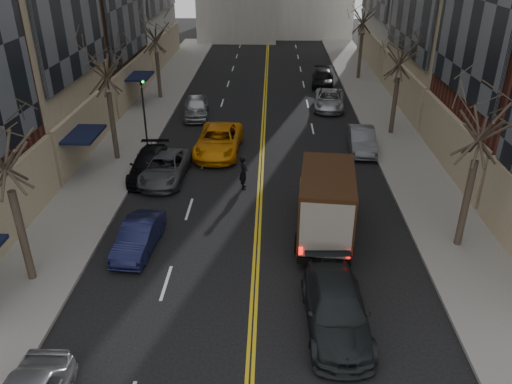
# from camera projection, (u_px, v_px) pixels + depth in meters

# --- Properties ---
(sidewalk_left) EXTENTS (4.00, 66.00, 0.15)m
(sidewalk_left) POSITION_uv_depth(u_px,v_px,m) (141.00, 121.00, 36.67)
(sidewalk_left) COLOR slate
(sidewalk_left) RESTS_ON ground
(sidewalk_right) EXTENTS (4.00, 66.00, 0.15)m
(sidewalk_right) POSITION_uv_depth(u_px,v_px,m) (388.00, 124.00, 36.16)
(sidewalk_right) COLOR slate
(sidewalk_right) RESTS_ON ground
(tree_lf_mid) EXTENTS (3.20, 3.20, 8.91)m
(tree_lf_mid) POSITION_uv_depth(u_px,v_px,m) (103.00, 50.00, 27.46)
(tree_lf_mid) COLOR #382D23
(tree_lf_mid) RESTS_ON sidewalk_left
(tree_lf_far) EXTENTS (3.20, 3.20, 8.12)m
(tree_lf_far) POSITION_uv_depth(u_px,v_px,m) (154.00, 24.00, 39.29)
(tree_lf_far) COLOR #382D23
(tree_lf_far) RESTS_ON sidewalk_left
(tree_rt_near) EXTENTS (3.20, 3.20, 8.71)m
(tree_rt_near) POSITION_uv_depth(u_px,v_px,m) (487.00, 104.00, 19.02)
(tree_rt_near) COLOR #382D23
(tree_rt_near) RESTS_ON sidewalk_right
(tree_rt_mid) EXTENTS (3.20, 3.20, 8.32)m
(tree_rt_mid) POSITION_uv_depth(u_px,v_px,m) (402.00, 43.00, 31.61)
(tree_rt_mid) COLOR #382D23
(tree_rt_mid) RESTS_ON sidewalk_right
(tree_rt_far) EXTENTS (3.20, 3.20, 9.11)m
(tree_rt_far) POSITION_uv_depth(u_px,v_px,m) (365.00, 5.00, 44.69)
(tree_rt_far) COLOR #382D23
(tree_rt_far) RESTS_ON sidewalk_right
(traffic_signal) EXTENTS (0.29, 0.26, 4.70)m
(traffic_signal) POSITION_uv_depth(u_px,v_px,m) (143.00, 106.00, 30.92)
(traffic_signal) COLOR black
(traffic_signal) RESTS_ON sidewalk_left
(ups_truck) EXTENTS (2.92, 6.21, 3.30)m
(ups_truck) POSITION_uv_depth(u_px,v_px,m) (326.00, 202.00, 22.10)
(ups_truck) COLOR black
(ups_truck) RESTS_ON ground
(observer_sedan) EXTENTS (2.29, 5.26, 1.50)m
(observer_sedan) POSITION_uv_depth(u_px,v_px,m) (336.00, 309.00, 17.12)
(observer_sedan) COLOR black
(observer_sedan) RESTS_ON ground
(taxi) EXTENTS (2.87, 5.83, 1.59)m
(taxi) POSITION_uv_depth(u_px,v_px,m) (219.00, 141.00, 31.18)
(taxi) COLOR orange
(taxi) RESTS_ON ground
(pedestrian) EXTENTS (0.51, 0.72, 1.87)m
(pedestrian) POSITION_uv_depth(u_px,v_px,m) (243.00, 172.00, 26.66)
(pedestrian) COLOR black
(pedestrian) RESTS_ON ground
(parked_lf_b) EXTENTS (1.68, 4.01, 1.29)m
(parked_lf_b) POSITION_uv_depth(u_px,v_px,m) (138.00, 237.00, 21.47)
(parked_lf_b) COLOR #111435
(parked_lf_b) RESTS_ON ground
(parked_lf_c) EXTENTS (2.45, 4.97, 1.36)m
(parked_lf_c) POSITION_uv_depth(u_px,v_px,m) (165.00, 168.00, 27.78)
(parked_lf_c) COLOR #47494E
(parked_lf_c) RESTS_ON ground
(parked_lf_d) EXTENTS (2.13, 4.84, 1.38)m
(parked_lf_d) POSITION_uv_depth(u_px,v_px,m) (149.00, 165.00, 28.14)
(parked_lf_d) COLOR black
(parked_lf_d) RESTS_ON ground
(parked_lf_e) EXTENTS (2.31, 4.70, 1.54)m
(parked_lf_e) POSITION_uv_depth(u_px,v_px,m) (196.00, 107.00, 37.44)
(parked_lf_e) COLOR #96999D
(parked_lf_e) RESTS_ON ground
(parked_rt_a) EXTENTS (1.77, 4.45, 1.44)m
(parked_rt_a) POSITION_uv_depth(u_px,v_px,m) (362.00, 140.00, 31.49)
(parked_rt_a) COLOR #54575D
(parked_rt_a) RESTS_ON ground
(parked_rt_b) EXTENTS (2.82, 5.19, 1.38)m
(parked_rt_b) POSITION_uv_depth(u_px,v_px,m) (329.00, 100.00, 39.40)
(parked_rt_b) COLOR #ACB0B4
(parked_rt_b) RESTS_ON ground
(parked_rt_c) EXTENTS (2.38, 4.90, 1.37)m
(parked_rt_c) POSITION_uv_depth(u_px,v_px,m) (323.00, 78.00, 45.35)
(parked_rt_c) COLOR black
(parked_rt_c) RESTS_ON ground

